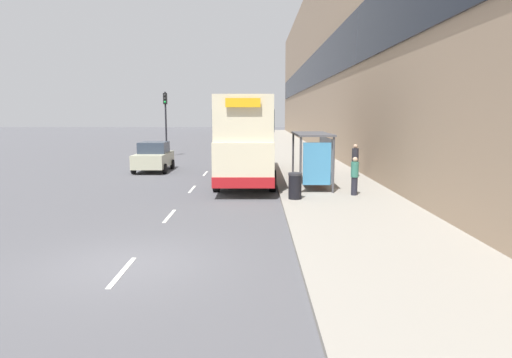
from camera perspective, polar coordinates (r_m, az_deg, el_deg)
name	(u,v)px	position (r m, az deg, el deg)	size (l,w,h in m)	color
ground_plane	(128,265)	(11.30, -15.77, -10.28)	(220.00, 220.00, 0.00)	#515156
pavement	(288,146)	(49.06, 3.96, 4.13)	(5.00, 93.00, 0.14)	gray
terrace_facade	(327,61)	(49.68, 8.81, 14.32)	(3.10, 93.00, 17.83)	#9E846B
lane_mark_0	(121,272)	(10.83, -16.52, -11.10)	(0.12, 2.00, 0.01)	silver
lane_mark_1	(168,216)	(16.11, -10.89, -4.56)	(0.12, 2.00, 0.01)	silver
lane_mark_2	(191,189)	(21.57, -8.12, -1.27)	(0.12, 2.00, 0.01)	silver
lane_mark_3	(204,174)	(27.11, -6.49, 0.68)	(0.12, 2.00, 0.01)	silver
lane_mark_4	(213,163)	(32.68, -5.40, 1.97)	(0.12, 2.00, 0.01)	silver
lane_mark_5	(219,156)	(38.27, -4.64, 2.89)	(0.12, 2.00, 0.01)	silver
bus_shelter	(315,150)	(21.22, 7.39, 3.67)	(1.60, 4.20, 2.48)	#4C4C51
double_decker_bus_near	(245,137)	(24.02, -1.39, 5.24)	(2.85, 11.37, 4.30)	beige
car_0	(152,157)	(28.73, -12.83, 2.71)	(2.05, 3.94, 1.79)	#B7B799
pedestrian_at_shelter	(354,160)	(24.95, 12.14, 2.30)	(0.35, 0.35, 1.77)	#23232D
pedestrian_1	(353,176)	(19.38, 12.08, 0.41)	(0.32, 0.32, 1.60)	#23232D
litter_bin	(294,186)	(18.21, 4.76, -0.85)	(0.55, 0.55, 1.05)	black
traffic_light_far_kerb	(164,113)	(38.33, -11.38, 8.03)	(0.30, 0.32, 5.27)	black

